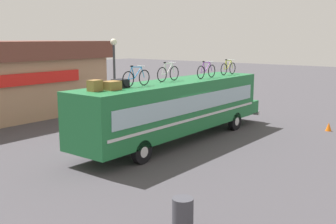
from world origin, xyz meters
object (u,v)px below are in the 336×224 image
object	(u,v)px
rooftop_bicycle_3	(206,71)
luggage_bag_1	(95,86)
rooftop_bicycle_1	(136,78)
luggage_bag_2	(112,86)
rooftop_bicycle_2	(168,73)
rooftop_bicycle_4	(228,68)
traffic_cone	(329,127)
trash_bin	(183,215)
street_lamp	(114,68)
bus	(177,106)
luggage_bag_3	(120,83)

from	to	relation	value
rooftop_bicycle_3	luggage_bag_1	bearing A→B (deg)	175.30
rooftop_bicycle_1	rooftop_bicycle_3	size ratio (longest dim) A/B	1.00
rooftop_bicycle_1	luggage_bag_2	bearing A→B (deg)	-179.28
rooftop_bicycle_2	rooftop_bicycle_3	xyz separation A→B (m)	(2.42, -0.62, -0.01)
rooftop_bicycle_4	traffic_cone	bearing A→B (deg)	-64.71
trash_bin	street_lamp	xyz separation A→B (m)	(8.71, 11.36, 2.84)
traffic_cone	street_lamp	xyz separation A→B (m)	(-5.81, 10.76, 3.07)
rooftop_bicycle_1	traffic_cone	distance (m)	11.63
luggage_bag_1	rooftop_bicycle_1	distance (m)	2.16
luggage_bag_2	traffic_cone	world-z (taller)	luggage_bag_2
luggage_bag_1	rooftop_bicycle_4	xyz separation A→B (m)	(9.64, -0.44, 0.15)
luggage_bag_2	trash_bin	world-z (taller)	luggage_bag_2
bus	rooftop_bicycle_2	world-z (taller)	rooftop_bicycle_2
luggage_bag_1	trash_bin	bearing A→B (deg)	-112.32
luggage_bag_3	rooftop_bicycle_2	bearing A→B (deg)	-0.61
street_lamp	rooftop_bicycle_3	bearing A→B (deg)	-81.27
traffic_cone	street_lamp	distance (m)	12.61
bus	trash_bin	distance (m)	9.71
luggage_bag_2	rooftop_bicycle_4	bearing A→B (deg)	-1.20
rooftop_bicycle_1	trash_bin	xyz separation A→B (m)	(-4.65, -5.86, -2.92)
trash_bin	rooftop_bicycle_4	bearing A→B (deg)	24.98
luggage_bag_1	luggage_bag_2	size ratio (longest dim) A/B	0.78
bus	rooftop_bicycle_1	xyz separation A→B (m)	(-2.96, -0.04, 1.62)
rooftop_bicycle_1	bus	bearing A→B (deg)	0.73
bus	street_lamp	world-z (taller)	street_lamp
luggage_bag_1	street_lamp	world-z (taller)	street_lamp
rooftop_bicycle_2	rooftop_bicycle_3	size ratio (longest dim) A/B	0.97
trash_bin	luggage_bag_1	bearing A→B (deg)	67.68
luggage_bag_2	rooftop_bicycle_2	world-z (taller)	rooftop_bicycle_2
luggage_bag_2	rooftop_bicycle_3	distance (m)	6.45
rooftop_bicycle_1	rooftop_bicycle_4	distance (m)	7.49
luggage_bag_1	luggage_bag_2	bearing A→B (deg)	-20.15
luggage_bag_3	rooftop_bicycle_4	size ratio (longest dim) A/B	0.35
rooftop_bicycle_3	rooftop_bicycle_4	distance (m)	2.53
rooftop_bicycle_2	rooftop_bicycle_4	distance (m)	4.97
rooftop_bicycle_4	street_lamp	bearing A→B (deg)	120.97
luggage_bag_3	luggage_bag_2	bearing A→B (deg)	-158.50
luggage_bag_3	traffic_cone	bearing A→B (deg)	-27.81
luggage_bag_2	street_lamp	xyz separation A→B (m)	(5.54, 5.52, 0.12)
rooftop_bicycle_4	traffic_cone	distance (m)	6.41
rooftop_bicycle_1	rooftop_bicycle_3	bearing A→B (deg)	-4.10
trash_bin	luggage_bag_3	bearing A→B (deg)	57.13
luggage_bag_1	rooftop_bicycle_1	world-z (taller)	rooftop_bicycle_1
luggage_bag_1	trash_bin	xyz separation A→B (m)	(-2.50, -6.09, -2.76)
luggage_bag_3	rooftop_bicycle_4	distance (m)	8.17
bus	trash_bin	size ratio (longest dim) A/B	13.76
rooftop_bicycle_4	luggage_bag_2	bearing A→B (deg)	178.80
street_lamp	rooftop_bicycle_1	bearing A→B (deg)	-126.48
luggage_bag_1	rooftop_bicycle_3	xyz separation A→B (m)	(7.11, -0.58, 0.16)
luggage_bag_1	traffic_cone	distance (m)	13.55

